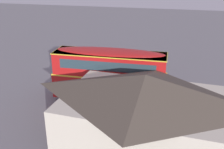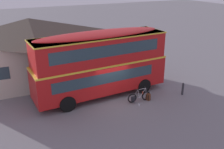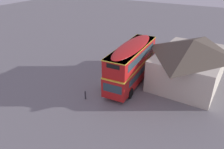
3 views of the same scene
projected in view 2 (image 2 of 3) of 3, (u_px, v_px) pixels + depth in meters
ground_plane at (113, 101)px, 18.29m from camera, size 120.00×120.00×0.00m
double_decker_bus at (101, 61)px, 18.29m from camera, size 9.91×2.94×4.79m
touring_bicycle at (139, 97)px, 18.09m from camera, size 1.78×0.46×1.02m
backpack_on_ground at (148, 97)px, 18.35m from camera, size 0.35×0.37×0.53m
water_bottle_clear_plastic at (139, 105)px, 17.59m from camera, size 0.08×0.08×0.21m
pub_building at (32, 49)px, 21.50m from camera, size 10.92×7.83×5.17m
kerb_bollard at (183, 89)px, 19.10m from camera, size 0.16×0.16×0.97m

